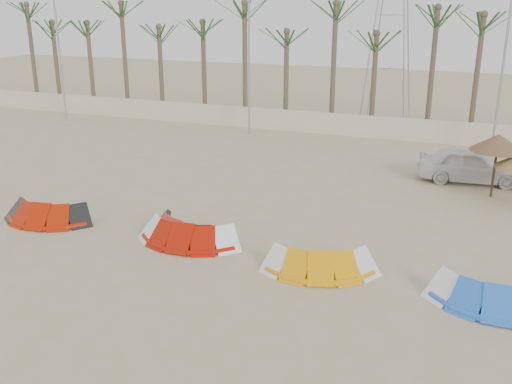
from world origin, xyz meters
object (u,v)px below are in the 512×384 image
at_px(kite_red_left, 52,209).
at_px(parasol_left, 498,143).
at_px(kite_red_right, 192,230).
at_px(car, 470,165).
at_px(kite_orange, 323,257).
at_px(kite_blue, 500,290).
at_px(kite_red_mid, 182,227).

relative_size(kite_red_left, parasol_left, 1.32).
xyz_separation_m(kite_red_right, car, (8.56, 10.75, 0.37)).
bearing_deg(kite_orange, kite_blue, -2.99).
height_order(parasol_left, car, parasol_left).
height_order(kite_red_left, kite_blue, same).
bearing_deg(kite_red_right, kite_red_mid, 167.23).
bearing_deg(kite_red_left, kite_red_right, 1.58).
xyz_separation_m(kite_blue, car, (-1.19, 11.49, 0.37)).
relative_size(kite_red_right, kite_orange, 0.97).
xyz_separation_m(kite_red_left, car, (14.37, 10.91, 0.37)).
bearing_deg(parasol_left, car, 117.22).
distance_m(kite_red_left, kite_orange, 10.57).
bearing_deg(kite_red_left, kite_orange, -1.77).
distance_m(kite_red_right, parasol_left, 13.15).
bearing_deg(parasol_left, kite_red_right, -137.07).
relative_size(kite_red_right, car, 0.78).
relative_size(kite_orange, parasol_left, 1.38).
bearing_deg(kite_red_mid, car, 49.80).
bearing_deg(parasol_left, kite_red_left, -149.54).
relative_size(kite_red_left, car, 0.77).
bearing_deg(kite_red_left, kite_blue, -2.16).
xyz_separation_m(kite_red_mid, parasol_left, (9.97, 8.76, 1.92)).
xyz_separation_m(kite_red_left, kite_blue, (15.57, -0.59, 0.00)).
bearing_deg(kite_red_mid, kite_red_right, -12.77).
bearing_deg(kite_blue, car, 95.91).
xyz_separation_m(kite_red_right, kite_orange, (4.74, -0.49, -0.00)).
distance_m(kite_red_mid, parasol_left, 13.41).
height_order(kite_red_left, parasol_left, parasol_left).
height_order(kite_red_right, car, car).
xyz_separation_m(kite_red_left, kite_red_mid, (5.38, 0.26, -0.00)).
distance_m(kite_red_left, parasol_left, 17.90).
distance_m(kite_red_right, car, 13.74).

